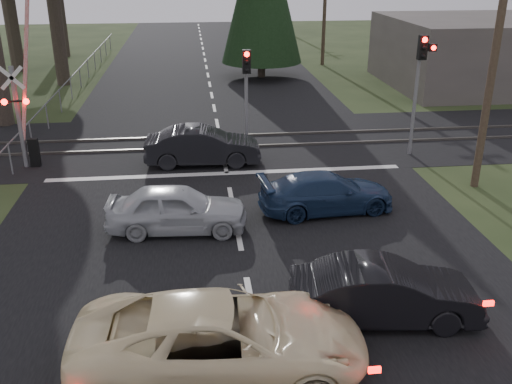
{
  "coord_description": "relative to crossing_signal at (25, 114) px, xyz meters",
  "views": [
    {
      "loc": [
        -1.17,
        -11.44,
        7.43
      ],
      "look_at": [
        0.52,
        3.21,
        1.3
      ],
      "focal_mm": 40.0,
      "sensor_mm": 36.0,
      "label": 1
    }
  ],
  "objects": [
    {
      "name": "rail_near",
      "position": [
        7.27,
        1.41,
        -2.01
      ],
      "size": [
        120.0,
        0.12,
        0.1
      ],
      "primitive_type": "cube",
      "color": "#59544C",
      "rests_on": "ground"
    },
    {
      "name": "rail_corridor",
      "position": [
        7.27,
        2.21,
        -2.05
      ],
      "size": [
        120.0,
        8.0,
        0.01
      ],
      "primitive_type": "cube",
      "color": "black",
      "rests_on": "ground"
    },
    {
      "name": "fence_left",
      "position": [
        -0.53,
        12.71,
        -2.06
      ],
      "size": [
        0.1,
        36.0,
        1.2
      ],
      "primitive_type": null,
      "color": "slate",
      "rests_on": "ground"
    },
    {
      "name": "ground",
      "position": [
        7.27,
        -9.79,
        -2.06
      ],
      "size": [
        120.0,
        120.0,
        0.0
      ],
      "primitive_type": "plane",
      "color": "#243216",
      "rests_on": "ground"
    },
    {
      "name": "silver_car",
      "position": [
        5.55,
        -6.1,
        -1.37
      ],
      "size": [
        4.12,
        1.88,
        1.37
      ],
      "primitive_type": "imported",
      "rotation": [
        0.0,
        0.0,
        1.51
      ],
      "color": "#A7ABAF",
      "rests_on": "ground"
    },
    {
      "name": "road",
      "position": [
        7.27,
        0.21,
        -2.05
      ],
      "size": [
        14.0,
        100.0,
        0.01
      ],
      "primitive_type": "cube",
      "color": "black",
      "rests_on": "ground"
    },
    {
      "name": "rail_far",
      "position": [
        7.27,
        3.01,
        -2.01
      ],
      "size": [
        120.0,
        0.12,
        0.1
      ],
      "primitive_type": "cube",
      "color": "#59544C",
      "rests_on": "ground"
    },
    {
      "name": "traffic_signal_right",
      "position": [
        14.82,
        -0.31,
        1.26
      ],
      "size": [
        0.68,
        0.48,
        4.7
      ],
      "color": "slate",
      "rests_on": "ground"
    },
    {
      "name": "utility_pole_near",
      "position": [
        15.77,
        -3.79,
        2.67
      ],
      "size": [
        1.8,
        0.26,
        9.0
      ],
      "color": "#4C3D2D",
      "rests_on": "ground"
    },
    {
      "name": "dark_car_far",
      "position": [
        6.46,
        -0.43,
        -1.34
      ],
      "size": [
        4.4,
        1.67,
        1.43
      ],
      "primitive_type": "imported",
      "rotation": [
        0.0,
        0.0,
        1.54
      ],
      "color": "black",
      "rests_on": "ground"
    },
    {
      "name": "traffic_signal_center",
      "position": [
        8.27,
        0.89,
        0.75
      ],
      "size": [
        0.32,
        0.48,
        4.1
      ],
      "color": "slate",
      "rests_on": "ground"
    },
    {
      "name": "stop_line",
      "position": [
        7.27,
        -1.59,
        -2.05
      ],
      "size": [
        13.0,
        0.35,
        0.0
      ],
      "primitive_type": "cube",
      "color": "silver",
      "rests_on": "ground"
    },
    {
      "name": "crossing_signal",
      "position": [
        0.0,
        0.0,
        0.0
      ],
      "size": [
        1.62,
        0.38,
        6.96
      ],
      "color": "slate",
      "rests_on": "ground"
    },
    {
      "name": "building_right",
      "position": [
        25.27,
        12.21,
        -0.06
      ],
      "size": [
        14.0,
        10.0,
        4.0
      ],
      "primitive_type": "cube",
      "color": "#59514C",
      "rests_on": "ground"
    },
    {
      "name": "cream_coupe",
      "position": [
        6.46,
        -12.38,
        -1.29
      ],
      "size": [
        5.64,
        2.78,
        1.54
      ],
      "primitive_type": "imported",
      "rotation": [
        0.0,
        0.0,
        1.53
      ],
      "color": "beige",
      "rests_on": "ground"
    },
    {
      "name": "dark_hatchback",
      "position": [
        10.09,
        -11.05,
        -1.38
      ],
      "size": [
        4.21,
        1.83,
        1.35
      ],
      "primitive_type": "imported",
      "rotation": [
        0.0,
        0.0,
        1.47
      ],
      "color": "black",
      "rests_on": "ground"
    },
    {
      "name": "blue_sedan",
      "position": [
        10.15,
        -5.24,
        -1.45
      ],
      "size": [
        4.37,
        2.14,
        1.22
      ],
      "primitive_type": "imported",
      "rotation": [
        0.0,
        0.0,
        1.68
      ],
      "color": "#182A49",
      "rests_on": "ground"
    }
  ]
}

